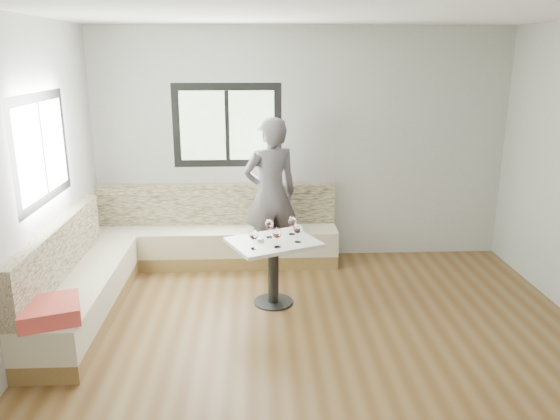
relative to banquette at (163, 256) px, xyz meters
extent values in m
cube|color=brown|center=(1.59, -1.61, -0.33)|extent=(5.00, 5.00, 0.01)
cube|color=white|center=(1.59, -1.61, 2.47)|extent=(5.00, 5.00, 0.01)
cube|color=#B7B7B2|center=(1.59, 0.89, 1.07)|extent=(5.00, 0.01, 2.80)
cube|color=#B7B7B2|center=(1.59, -4.11, 1.07)|extent=(5.00, 0.01, 2.80)
cube|color=#B7B7B2|center=(-0.91, -1.61, 1.07)|extent=(0.01, 5.00, 2.80)
cube|color=black|center=(0.69, 0.88, 1.32)|extent=(1.30, 0.02, 1.00)
cube|color=black|center=(-0.90, -0.71, 1.32)|extent=(0.02, 1.30, 1.00)
cube|color=olive|center=(0.54, 0.61, -0.25)|extent=(2.90, 0.55, 0.16)
cube|color=beige|center=(0.54, 0.61, -0.03)|extent=(2.90, 0.55, 0.29)
cube|color=beige|center=(0.54, 0.82, 0.37)|extent=(2.90, 0.14, 0.50)
cube|color=olive|center=(-0.63, -0.79, -0.25)|extent=(0.55, 2.25, 0.16)
cube|color=beige|center=(-0.63, -0.79, -0.03)|extent=(0.55, 2.25, 0.29)
cube|color=beige|center=(-0.84, -0.79, 0.37)|extent=(0.14, 2.25, 0.50)
cube|color=#DD4940|center=(-0.62, -1.67, 0.18)|extent=(0.58, 0.58, 0.14)
cylinder|color=black|center=(1.19, -0.52, -0.32)|extent=(0.40, 0.40, 0.02)
cylinder|color=black|center=(1.19, -0.52, -0.01)|extent=(0.11, 0.11, 0.64)
cube|color=white|center=(1.19, -0.52, 0.33)|extent=(1.02, 0.92, 0.04)
imported|color=#534D53|center=(1.20, 0.48, 0.57)|extent=(0.76, 0.62, 1.80)
cylinder|color=white|center=(1.06, -0.54, 0.36)|extent=(0.09, 0.09, 0.03)
sphere|color=black|center=(1.07, -0.53, 0.37)|extent=(0.02, 0.02, 0.02)
sphere|color=black|center=(1.05, -0.53, 0.37)|extent=(0.02, 0.02, 0.02)
sphere|color=black|center=(1.06, -0.55, 0.37)|extent=(0.02, 0.02, 0.02)
cylinder|color=white|center=(1.00, -0.75, 0.35)|extent=(0.06, 0.06, 0.01)
cylinder|color=white|center=(1.00, -0.75, 0.39)|extent=(0.01, 0.01, 0.09)
ellipsoid|color=white|center=(1.00, -0.75, 0.49)|extent=(0.09, 0.09, 0.11)
cylinder|color=#49080D|center=(1.00, -0.75, 0.46)|extent=(0.06, 0.06, 0.02)
cylinder|color=white|center=(1.23, -0.72, 0.35)|extent=(0.06, 0.06, 0.01)
cylinder|color=white|center=(1.23, -0.72, 0.39)|extent=(0.01, 0.01, 0.09)
ellipsoid|color=white|center=(1.23, -0.72, 0.49)|extent=(0.09, 0.09, 0.11)
cylinder|color=#49080D|center=(1.23, -0.72, 0.46)|extent=(0.06, 0.06, 0.02)
cylinder|color=white|center=(1.43, -0.58, 0.35)|extent=(0.06, 0.06, 0.01)
cylinder|color=white|center=(1.43, -0.58, 0.39)|extent=(0.01, 0.01, 0.09)
ellipsoid|color=white|center=(1.43, -0.58, 0.49)|extent=(0.09, 0.09, 0.11)
cylinder|color=#49080D|center=(1.43, -0.58, 0.46)|extent=(0.06, 0.06, 0.02)
cylinder|color=white|center=(1.16, -0.43, 0.35)|extent=(0.06, 0.06, 0.01)
cylinder|color=white|center=(1.16, -0.43, 0.39)|extent=(0.01, 0.01, 0.09)
ellipsoid|color=white|center=(1.16, -0.43, 0.49)|extent=(0.09, 0.09, 0.11)
cylinder|color=#49080D|center=(1.16, -0.43, 0.46)|extent=(0.06, 0.06, 0.02)
cylinder|color=white|center=(1.40, -0.34, 0.35)|extent=(0.06, 0.06, 0.01)
cylinder|color=white|center=(1.40, -0.34, 0.39)|extent=(0.01, 0.01, 0.09)
ellipsoid|color=white|center=(1.40, -0.34, 0.49)|extent=(0.09, 0.09, 0.11)
cylinder|color=#49080D|center=(1.40, -0.34, 0.46)|extent=(0.06, 0.06, 0.02)
camera|label=1|loc=(1.03, -5.67, 2.14)|focal=35.00mm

